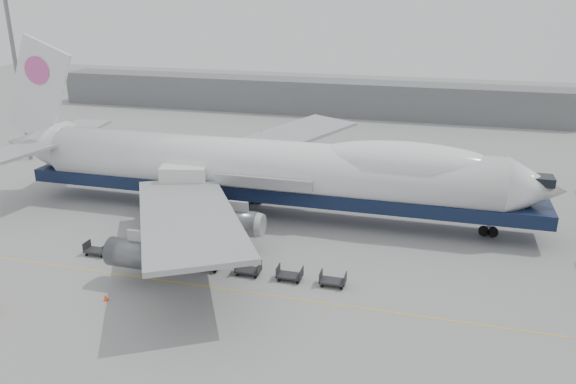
% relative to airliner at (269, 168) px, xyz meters
% --- Properties ---
extents(ground, '(260.00, 260.00, 0.00)m').
position_rel_airliner_xyz_m(ground, '(-0.64, -12.00, -5.62)').
color(ground, gray).
rests_on(ground, ground).
extents(apron_line, '(60.00, 0.15, 0.01)m').
position_rel_airliner_xyz_m(apron_line, '(-0.64, -18.00, -5.62)').
color(apron_line, gold).
rests_on(apron_line, ground).
extents(hangar, '(110.00, 8.00, 7.00)m').
position_rel_airliner_xyz_m(hangar, '(-10.64, 58.00, -2.12)').
color(hangar, slate).
rests_on(hangar, ground).
extents(floodlight_mast, '(2.40, 2.40, 25.43)m').
position_rel_airliner_xyz_m(floodlight_mast, '(-42.64, 12.00, 8.64)').
color(floodlight_mast, slate).
rests_on(floodlight_mast, ground).
extents(airliner, '(67.00, 55.30, 19.98)m').
position_rel_airliner_xyz_m(airliner, '(0.00, 0.00, 0.00)').
color(airliner, white).
rests_on(airliner, ground).
extents(catering_truck, '(5.99, 4.70, 6.22)m').
position_rel_airliner_xyz_m(catering_truck, '(-9.03, -3.48, -2.16)').
color(catering_truck, navy).
rests_on(catering_truck, ground).
extents(traffic_cone, '(0.40, 0.40, 0.60)m').
position_rel_airliner_xyz_m(traffic_cone, '(-7.73, -22.41, -5.34)').
color(traffic_cone, '#FF470D').
rests_on(traffic_cone, ground).
extents(dolly_0, '(2.30, 1.35, 1.30)m').
position_rel_airliner_xyz_m(dolly_0, '(-13.43, -14.88, -5.09)').
color(dolly_0, '#2D2D30').
rests_on(dolly_0, ground).
extents(dolly_1, '(2.30, 1.35, 1.30)m').
position_rel_airliner_xyz_m(dolly_1, '(-9.46, -14.88, -5.09)').
color(dolly_1, '#2D2D30').
rests_on(dolly_1, ground).
extents(dolly_2, '(2.30, 1.35, 1.30)m').
position_rel_airliner_xyz_m(dolly_2, '(-5.50, -14.88, -5.09)').
color(dolly_2, '#2D2D30').
rests_on(dolly_2, ground).
extents(dolly_3, '(2.30, 1.35, 1.30)m').
position_rel_airliner_xyz_m(dolly_3, '(-1.53, -14.88, -5.09)').
color(dolly_3, '#2D2D30').
rests_on(dolly_3, ground).
extents(dolly_4, '(2.30, 1.35, 1.30)m').
position_rel_airliner_xyz_m(dolly_4, '(2.43, -14.88, -5.09)').
color(dolly_4, '#2D2D30').
rests_on(dolly_4, ground).
extents(dolly_5, '(2.30, 1.35, 1.30)m').
position_rel_airliner_xyz_m(dolly_5, '(6.40, -14.88, -5.09)').
color(dolly_5, '#2D2D30').
rests_on(dolly_5, ground).
extents(dolly_6, '(2.30, 1.35, 1.30)m').
position_rel_airliner_xyz_m(dolly_6, '(10.36, -14.88, -5.09)').
color(dolly_6, '#2D2D30').
rests_on(dolly_6, ground).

